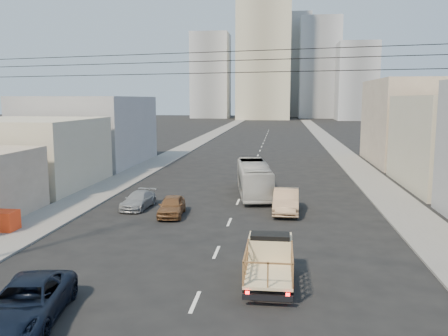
% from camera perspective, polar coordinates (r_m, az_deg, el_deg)
% --- Properties ---
extents(ground, '(420.00, 420.00, 0.00)m').
position_cam_1_polar(ground, '(17.16, -4.78, -18.47)').
color(ground, black).
rests_on(ground, ground).
extents(sidewalk_left, '(3.50, 180.00, 0.12)m').
position_cam_1_polar(sidewalk_left, '(86.63, -3.02, 3.22)').
color(sidewalk_left, slate).
rests_on(sidewalk_left, ground).
extents(sidewalk_right, '(3.50, 180.00, 0.12)m').
position_cam_1_polar(sidewalk_right, '(85.76, 12.66, 2.98)').
color(sidewalk_right, slate).
rests_on(sidewalk_right, ground).
extents(lane_dashes, '(0.15, 104.00, 0.01)m').
position_cam_1_polar(lane_dashes, '(68.49, 4.23, 1.82)').
color(lane_dashes, silver).
rests_on(lane_dashes, ground).
extents(flatbed_pickup, '(1.95, 4.41, 1.90)m').
position_cam_1_polar(flatbed_pickup, '(20.36, 5.49, -10.73)').
color(flatbed_pickup, beige).
rests_on(flatbed_pickup, ground).
extents(navy_pickup, '(3.15, 5.45, 1.43)m').
position_cam_1_polar(navy_pickup, '(18.46, -22.66, -14.67)').
color(navy_pickup, black).
rests_on(navy_pickup, ground).
extents(city_bus, '(3.57, 9.91, 2.70)m').
position_cam_1_polar(city_bus, '(38.45, 3.62, -1.25)').
color(city_bus, beige).
rests_on(city_bus, ground).
extents(sedan_brown, '(1.91, 4.04, 1.33)m').
position_cam_1_polar(sedan_brown, '(31.81, -6.31, -4.56)').
color(sedan_brown, brown).
rests_on(sedan_brown, ground).
extents(sedan_tan, '(1.79, 4.89, 1.60)m').
position_cam_1_polar(sedan_tan, '(32.75, 7.46, -3.96)').
color(sedan_tan, tan).
rests_on(sedan_tan, ground).
extents(sedan_grey, '(1.93, 4.13, 1.17)m').
position_cam_1_polar(sedan_grey, '(34.34, -10.26, -3.83)').
color(sedan_grey, gray).
rests_on(sedan_grey, ground).
extents(overhead_wires, '(23.01, 5.02, 0.72)m').
position_cam_1_polar(overhead_wires, '(16.84, -4.10, 12.53)').
color(overhead_wires, black).
rests_on(overhead_wires, ground).
extents(crate_stack, '(1.80, 1.20, 1.14)m').
position_cam_1_polar(crate_stack, '(30.72, -25.24, -5.73)').
color(crate_stack, '#F73E17').
rests_on(crate_stack, sidewalk_left).
extents(bldg_right_far, '(12.00, 16.00, 10.00)m').
position_cam_1_polar(bldg_right_far, '(61.39, 22.92, 5.12)').
color(bldg_right_far, tan).
rests_on(bldg_right_far, ground).
extents(bldg_left_mid, '(11.00, 12.00, 6.00)m').
position_cam_1_polar(bldg_left_mid, '(45.10, -22.58, 1.66)').
color(bldg_left_mid, '#B6AF92').
rests_on(bldg_left_mid, ground).
extents(bldg_left_far, '(12.00, 16.00, 8.00)m').
position_cam_1_polar(bldg_left_far, '(58.68, -15.87, 4.36)').
color(bldg_left_far, gray).
rests_on(bldg_left_far, ground).
extents(high_rise_tower, '(20.00, 20.00, 60.00)m').
position_cam_1_polar(high_rise_tower, '(186.46, 4.85, 15.14)').
color(high_rise_tower, tan).
rests_on(high_rise_tower, ground).
extents(midrise_ne, '(16.00, 16.00, 40.00)m').
position_cam_1_polar(midrise_ne, '(200.91, 11.40, 11.65)').
color(midrise_ne, gray).
rests_on(midrise_ne, ground).
extents(midrise_nw, '(15.00, 15.00, 34.00)m').
position_cam_1_polar(midrise_nw, '(197.37, -1.60, 11.00)').
color(midrise_nw, gray).
rests_on(midrise_nw, ground).
extents(midrise_back, '(18.00, 18.00, 44.00)m').
position_cam_1_polar(midrise_back, '(215.48, 7.85, 12.03)').
color(midrise_back, gray).
rests_on(midrise_back, ground).
extents(midrise_east, '(14.00, 14.00, 28.00)m').
position_cam_1_polar(midrise_east, '(182.08, 15.65, 9.98)').
color(midrise_east, gray).
rests_on(midrise_east, ground).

